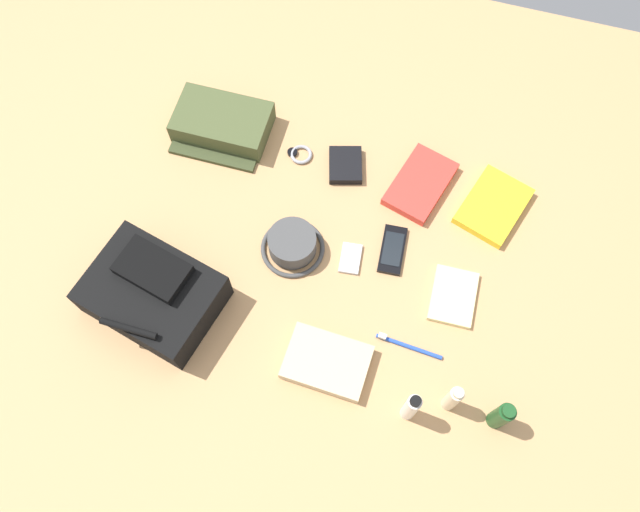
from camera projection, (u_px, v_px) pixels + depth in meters
ground_plane at (320, 264)px, 1.69m from camera, size 2.64×2.02×0.02m
backpack at (153, 293)px, 1.59m from camera, size 0.36×0.30×0.14m
toiletry_pouch at (222, 124)px, 1.81m from camera, size 0.26×0.20×0.07m
bucket_hat at (292, 245)px, 1.67m from camera, size 0.17×0.17×0.07m
shampoo_bottle at (501, 416)px, 1.47m from camera, size 0.04×0.04×0.13m
lotion_bottle at (453, 398)px, 1.48m from camera, size 0.03×0.03×0.14m
toothpaste_tube at (411, 407)px, 1.46m from camera, size 0.03×0.03×0.16m
paperback_novel at (493, 206)px, 1.73m from camera, size 0.20×0.23×0.03m
travel_guidebook at (420, 184)px, 1.76m from camera, size 0.18×0.24×0.03m
cell_phone at (392, 250)px, 1.69m from camera, size 0.07×0.14×0.01m
media_player at (351, 258)px, 1.68m from camera, size 0.06×0.09×0.01m
wristwatch at (300, 154)px, 1.80m from camera, size 0.07×0.06×0.01m
toothbrush at (405, 345)px, 1.59m from camera, size 0.17×0.02×0.02m
wallet at (345, 165)px, 1.78m from camera, size 0.12×0.13×0.02m
notepad at (453, 296)px, 1.64m from camera, size 0.12×0.15×0.02m
folded_towel at (327, 362)px, 1.56m from camera, size 0.21×0.15×0.04m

